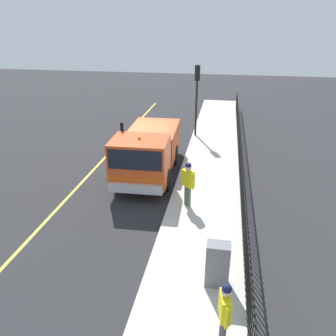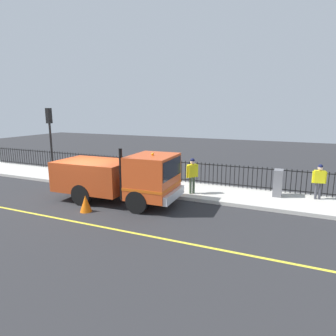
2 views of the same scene
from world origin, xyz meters
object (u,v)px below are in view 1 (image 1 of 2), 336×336
work_truck (147,150)px  utility_cabinet (217,264)px  pedestrian_distant (225,309)px  traffic_light_near (197,87)px  traffic_cone (119,160)px  worker_standing (188,180)px

work_truck → utility_cabinet: 7.31m
pedestrian_distant → utility_cabinet: 1.78m
work_truck → traffic_light_near: traffic_light_near is taller
traffic_light_near → utility_cabinet: 12.63m
utility_cabinet → pedestrian_distant: bearing=-83.6°
traffic_cone → work_truck: bearing=-26.0°
worker_standing → utility_cabinet: 4.09m
worker_standing → utility_cabinet: worker_standing is taller
worker_standing → traffic_light_near: traffic_light_near is taller
pedestrian_distant → traffic_light_near: bearing=-1.2°
utility_cabinet → traffic_cone: utility_cabinet is taller
work_truck → pedestrian_distant: size_ratio=3.61×
work_truck → utility_cabinet: bearing=115.6°
worker_standing → traffic_light_near: size_ratio=0.43×
pedestrian_distant → utility_cabinet: bearing=-2.9°
pedestrian_distant → traffic_cone: 10.46m
worker_standing → traffic_light_near: 8.63m
traffic_light_near → traffic_cone: 6.59m
work_truck → traffic_cone: 2.09m
pedestrian_distant → traffic_cone: size_ratio=2.31×
work_truck → pedestrian_distant: (3.58, -8.19, -0.12)m
utility_cabinet → traffic_cone: (-5.07, 7.27, -0.45)m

